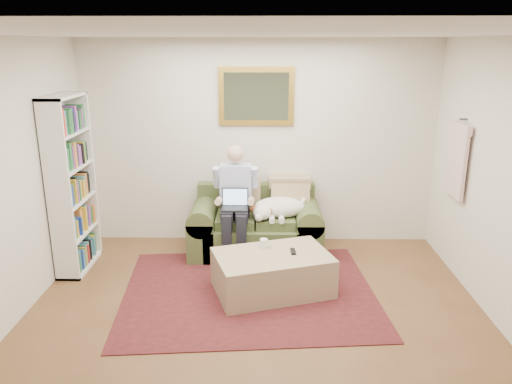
{
  "coord_description": "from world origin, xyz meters",
  "views": [
    {
      "loc": [
        0.08,
        -3.77,
        2.54
      ],
      "look_at": [
        -0.01,
        1.51,
        0.95
      ],
      "focal_mm": 35.0,
      "sensor_mm": 36.0,
      "label": 1
    }
  ],
  "objects_px": {
    "sofa": "(256,231)",
    "laptop": "(235,203)",
    "sleeping_dog": "(279,207)",
    "seated_man": "(235,204)",
    "ottoman": "(272,273)",
    "coffee_mug": "(264,243)",
    "bookshelf": "(71,185)"
  },
  "relations": [
    {
      "from": "sleeping_dog",
      "to": "seated_man",
      "type": "bearing_deg",
      "value": -172.87
    },
    {
      "from": "seated_man",
      "to": "sleeping_dog",
      "type": "bearing_deg",
      "value": 7.13
    },
    {
      "from": "seated_man",
      "to": "coffee_mug",
      "type": "relative_size",
      "value": 13.64
    },
    {
      "from": "sofa",
      "to": "bookshelf",
      "type": "height_order",
      "value": "bookshelf"
    },
    {
      "from": "sofa",
      "to": "ottoman",
      "type": "xyz_separation_m",
      "value": [
        0.19,
        -1.05,
        -0.07
      ]
    },
    {
      "from": "seated_man",
      "to": "ottoman",
      "type": "relative_size",
      "value": 1.17
    },
    {
      "from": "sleeping_dog",
      "to": "ottoman",
      "type": "xyz_separation_m",
      "value": [
        -0.1,
        -0.97,
        -0.41
      ]
    },
    {
      "from": "seated_man",
      "to": "laptop",
      "type": "relative_size",
      "value": 4.33
    },
    {
      "from": "laptop",
      "to": "sofa",
      "type": "bearing_deg",
      "value": 41.02
    },
    {
      "from": "seated_man",
      "to": "ottoman",
      "type": "height_order",
      "value": "seated_man"
    },
    {
      "from": "sofa",
      "to": "laptop",
      "type": "relative_size",
      "value": 5.15
    },
    {
      "from": "laptop",
      "to": "bookshelf",
      "type": "relative_size",
      "value": 0.16
    },
    {
      "from": "sofa",
      "to": "sleeping_dog",
      "type": "bearing_deg",
      "value": -15.74
    },
    {
      "from": "bookshelf",
      "to": "sleeping_dog",
      "type": "bearing_deg",
      "value": 8.97
    },
    {
      "from": "seated_man",
      "to": "bookshelf",
      "type": "height_order",
      "value": "bookshelf"
    },
    {
      "from": "sofa",
      "to": "laptop",
      "type": "xyz_separation_m",
      "value": [
        -0.24,
        -0.21,
        0.44
      ]
    },
    {
      "from": "sofa",
      "to": "seated_man",
      "type": "distance_m",
      "value": 0.49
    },
    {
      "from": "laptop",
      "to": "sleeping_dog",
      "type": "height_order",
      "value": "laptop"
    },
    {
      "from": "sleeping_dog",
      "to": "bookshelf",
      "type": "bearing_deg",
      "value": -171.03
    },
    {
      "from": "bookshelf",
      "to": "seated_man",
      "type": "bearing_deg",
      "value": 9.5
    },
    {
      "from": "sofa",
      "to": "seated_man",
      "type": "xyz_separation_m",
      "value": [
        -0.24,
        -0.15,
        0.4
      ]
    },
    {
      "from": "laptop",
      "to": "bookshelf",
      "type": "xyz_separation_m",
      "value": [
        -1.83,
        -0.24,
        0.28
      ]
    },
    {
      "from": "sofa",
      "to": "sleeping_dog",
      "type": "xyz_separation_m",
      "value": [
        0.29,
        -0.08,
        0.34
      ]
    },
    {
      "from": "seated_man",
      "to": "coffee_mug",
      "type": "xyz_separation_m",
      "value": [
        0.35,
        -0.73,
        -0.21
      ]
    },
    {
      "from": "ottoman",
      "to": "coffee_mug",
      "type": "bearing_deg",
      "value": 118.27
    },
    {
      "from": "sofa",
      "to": "ottoman",
      "type": "relative_size",
      "value": 1.39
    },
    {
      "from": "laptop",
      "to": "ottoman",
      "type": "bearing_deg",
      "value": -62.37
    },
    {
      "from": "coffee_mug",
      "to": "bookshelf",
      "type": "distance_m",
      "value": 2.28
    },
    {
      "from": "sofa",
      "to": "ottoman",
      "type": "distance_m",
      "value": 1.07
    },
    {
      "from": "seated_man",
      "to": "laptop",
      "type": "distance_m",
      "value": 0.07
    },
    {
      "from": "sleeping_dog",
      "to": "bookshelf",
      "type": "distance_m",
      "value": 2.42
    },
    {
      "from": "sofa",
      "to": "seated_man",
      "type": "relative_size",
      "value": 1.19
    }
  ]
}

